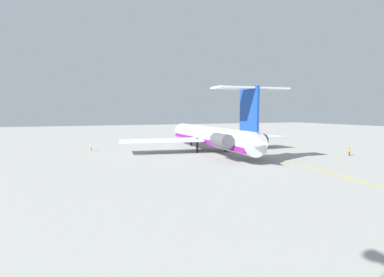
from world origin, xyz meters
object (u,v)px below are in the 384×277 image
at_px(ground_crew_near_tail, 205,137).
at_px(ground_crew_portside, 91,146).
at_px(main_jetliner, 212,136).
at_px(safety_cone_wingtip, 135,143).
at_px(safety_cone_tail, 239,139).
at_px(safety_cone_nose, 129,143).
at_px(ground_crew_near_nose, 349,150).

xyz_separation_m(ground_crew_near_tail, ground_crew_portside, (-11.96, 32.68, -0.04)).
bearing_deg(ground_crew_near_tail, main_jetliner, -145.80).
bearing_deg(ground_crew_near_tail, safety_cone_wingtip, 149.46).
relative_size(ground_crew_near_tail, safety_cone_tail, 3.17).
bearing_deg(ground_crew_near_tail, safety_cone_nose, 146.72).
height_order(ground_crew_near_tail, safety_cone_wingtip, ground_crew_near_tail).
distance_m(ground_crew_portside, safety_cone_wingtip, 15.89).
bearing_deg(main_jetliner, safety_cone_wingtip, 29.79).
bearing_deg(ground_crew_near_nose, safety_cone_nose, -67.91).
xyz_separation_m(ground_crew_near_nose, ground_crew_near_tail, (38.79, 12.65, 0.02)).
bearing_deg(main_jetliner, safety_cone_tail, -40.07).
bearing_deg(safety_cone_wingtip, main_jetliner, -153.04).
xyz_separation_m(ground_crew_near_nose, safety_cone_nose, (38.53, 34.94, -0.81)).
relative_size(ground_crew_portside, safety_cone_nose, 3.05).
height_order(ground_crew_near_tail, safety_cone_tail, ground_crew_near_tail).
bearing_deg(safety_cone_tail, main_jetliner, 137.10).
bearing_deg(ground_crew_portside, main_jetliner, 150.27).
bearing_deg(main_jetliner, ground_crew_near_tail, -19.01).
bearing_deg(safety_cone_tail, ground_crew_portside, 101.95).
distance_m(ground_crew_near_tail, ground_crew_portside, 34.80).
bearing_deg(ground_crew_near_tail, ground_crew_portside, 166.14).
bearing_deg(safety_cone_wingtip, safety_cone_nose, 52.98).
height_order(ground_crew_near_nose, ground_crew_near_tail, ground_crew_near_tail).
distance_m(ground_crew_near_nose, ground_crew_near_tail, 40.80).
xyz_separation_m(ground_crew_near_tail, safety_cone_wingtip, (-1.25, 20.97, -0.83)).
bearing_deg(safety_cone_nose, safety_cone_wingtip, -127.02).
distance_m(safety_cone_nose, safety_cone_wingtip, 1.65).
bearing_deg(safety_cone_wingtip, safety_cone_tail, -93.20).
relative_size(main_jetliner, ground_crew_near_tail, 24.61).
distance_m(main_jetliner, safety_cone_nose, 26.93).
distance_m(safety_cone_wingtip, safety_cone_tail, 30.82).
height_order(ground_crew_portside, safety_cone_tail, ground_crew_portside).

